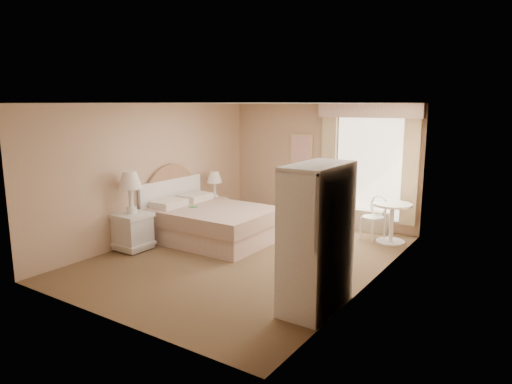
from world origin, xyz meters
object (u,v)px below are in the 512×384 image
Objects in this scene: nightstand_near at (132,221)px; armoire at (317,250)px; cafe_chair at (375,214)px; bed at (209,221)px; round_table at (392,216)px; nightstand_far at (215,204)px.

armoire reaches higher than nightstand_near.
nightstand_near is 1.64× the size of cafe_chair.
bed is 1.57× the size of nightstand_near.
armoire is at bearing -88.89° from round_table.
armoire is (3.65, -0.31, 0.23)m from nightstand_near.
armoire is at bearing -4.88° from nightstand_near.
nightstand_near is at bearing -114.53° from cafe_chair.
armoire reaches higher than cafe_chair.
bed is 1.18× the size of armoire.
armoire reaches higher than nightstand_far.
nightstand_far is 1.47× the size of round_table.
round_table is 0.34m from cafe_chair.
nightstand_far is 3.65m from round_table.
nightstand_far is 0.60× the size of armoire.
round_table is (3.59, 2.90, -0.02)m from nightstand_near.
armoire reaches higher than round_table.
nightstand_near reaches higher than nightstand_far.
armoire is (3.65, -2.58, 0.34)m from nightstand_far.
bed is 2.91× the size of round_table.
bed reaches higher than nightstand_far.
nightstand_far is at bearing -170.08° from round_table.
bed is 3.10m from cafe_chair.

